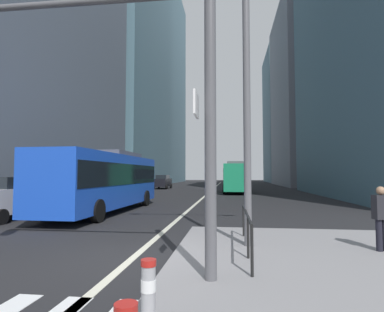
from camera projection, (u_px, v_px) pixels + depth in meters
The scene contains 16 objects.
ground_plane at pixel (203, 198), 27.43m from camera, with size 160.00×160.00×0.00m, color black.
lane_centre_line at pixel (210, 191), 37.33m from camera, with size 0.20×80.00×0.01m, color beige.
office_tower_left_mid at pixel (120, 28), 52.60m from camera, with size 13.11×24.64×53.48m, color slate.
office_tower_left_far at pixel (158, 86), 80.27m from camera, with size 10.85×24.62×49.69m, color slate.
office_tower_right_mid at pixel (311, 96), 56.41m from camera, with size 11.77×21.33×32.28m, color gray.
office_tower_right_far at pixel (287, 118), 79.92m from camera, with size 10.72×17.10×32.98m, color slate.
city_bus_blue_oncoming at pixel (106, 178), 17.13m from camera, with size 2.85×11.17×3.40m.
sedan_white_oncoming at pixel (9, 197), 14.46m from camera, with size 2.18×4.37×1.94m.
city_bus_red_receding at pixel (235, 176), 35.59m from camera, with size 2.81×11.32×3.40m.
car_oncoming_mid at pixel (163, 182), 44.30m from camera, with size 2.06×4.61×1.94m.
car_receding_near at pixel (236, 180), 55.89m from camera, with size 2.18×4.33×1.94m.
traffic_signal_gantry at pixel (111, 71), 6.14m from camera, with size 5.88×0.65×6.00m.
street_lamp_post at pixel (246, 59), 8.68m from camera, with size 5.50×0.32×8.00m.
bollard_left at pixel (148, 290), 3.92m from camera, with size 0.20×0.20×0.85m.
pedestrian_railing at pixel (247, 222), 7.81m from camera, with size 0.06×3.93×0.98m.
pedestrian_waiting at pixel (381, 215), 7.85m from camera, with size 0.42×0.31×1.61m.
Camera 1 is at (2.41, -7.50, 2.08)m, focal length 29.20 mm.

